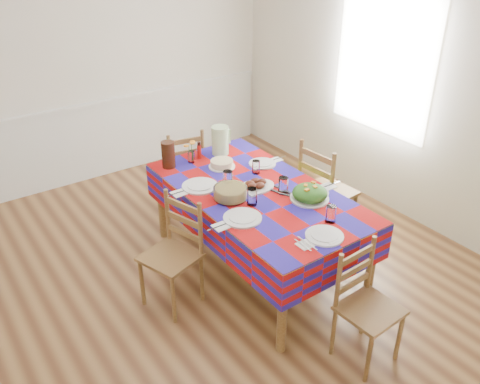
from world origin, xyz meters
The scene contains 23 objects.
room centered at (0.00, 0.00, 1.35)m, with size 4.58×5.08×2.78m.
wainscot centered at (0.00, 2.48, 0.49)m, with size 4.41×0.06×0.92m.
window_right centered at (2.23, 0.30, 1.50)m, with size 1.40×1.40×0.00m, color white.
dining_table centered at (0.44, -0.03, 0.69)m, with size 1.07×1.99×0.77m.
setting_near_head centered at (0.48, -0.81, 0.80)m, with size 0.45×0.30×0.13m.
setting_left_near centered at (0.15, -0.28, 0.80)m, with size 0.54×0.32×0.14m.
setting_left_far centered at (0.15, 0.25, 0.81)m, with size 0.55×0.33×0.15m.
setting_right_near centered at (0.72, -0.27, 0.80)m, with size 0.56×0.32×0.14m.
setting_right_far centered at (0.73, 0.30, 0.80)m, with size 0.47×0.27×0.12m.
meat_platter centered at (0.46, 0.01, 0.80)m, with size 0.33×0.24×0.06m.
salad_platter centered at (0.70, -0.39, 0.82)m, with size 0.32×0.32×0.13m.
pasta_bowl centered at (0.19, -0.01, 0.82)m, with size 0.27×0.27×0.10m.
cake centered at (0.45, 0.51, 0.80)m, with size 0.24×0.24×0.07m.
serving_utensils centered at (0.59, -0.15, 0.78)m, with size 0.15×0.35×0.01m.
flower_vase centered at (0.27, 0.75, 0.86)m, with size 0.13×0.11×0.21m.
hot_sauce centered at (0.38, 0.79, 0.85)m, with size 0.04×0.04×0.16m, color red.
green_pitcher centered at (0.60, 0.76, 0.91)m, with size 0.16×0.16×0.27m, color #B9E19F.
tea_pitcher centered at (0.06, 0.79, 0.89)m, with size 0.12×0.12×0.24m, color #33160B.
name_card centered at (0.41, -0.96, 0.78)m, with size 0.08×0.02×0.02m, color silver.
chair_near centered at (0.44, -1.29, 0.43)m, with size 0.40×0.39×0.87m.
chair_far centered at (0.43, 1.22, 0.45)m, with size 0.47×0.46×0.92m.
chair_left centered at (-0.36, -0.02, 0.45)m, with size 0.49×0.50×0.91m.
chair_right centered at (1.23, -0.04, 0.50)m, with size 0.46×0.48×1.02m.
Camera 1 is at (-1.79, -2.96, 2.80)m, focal length 38.00 mm.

